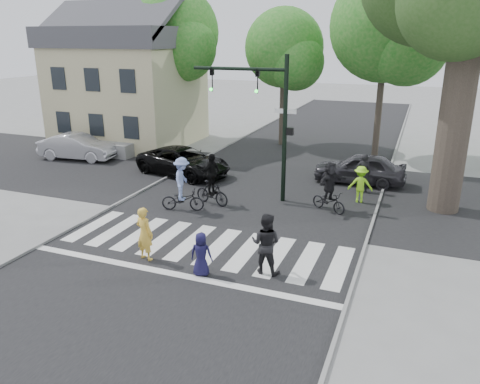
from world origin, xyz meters
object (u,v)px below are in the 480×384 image
object	(u,v)px
cyclist_right	(330,190)
car_grey	(360,168)
pedestrian_child	(201,254)
pedestrian_adult	(266,244)
pedestrian_woman	(145,234)
cyclist_left	(182,188)
traffic_signal	(265,108)
car_silver	(78,147)
cyclist_mid	(212,184)
car_suv	(184,162)

from	to	relation	value
cyclist_right	car_grey	world-z (taller)	cyclist_right
pedestrian_child	pedestrian_adult	world-z (taller)	pedestrian_adult
pedestrian_woman	cyclist_right	world-z (taller)	cyclist_right
cyclist_left	traffic_signal	bearing A→B (deg)	44.76
pedestrian_woman	pedestrian_child	xyz separation A→B (m)	(2.06, -0.28, -0.20)
pedestrian_adult	car_silver	xyz separation A→B (m)	(-14.16, 8.94, -0.20)
pedestrian_woman	pedestrian_child	size ratio (longest dim) A/B	1.30
pedestrian_child	cyclist_mid	distance (m)	6.08
traffic_signal	cyclist_mid	bearing A→B (deg)	-140.15
cyclist_right	car_suv	size ratio (longest dim) A/B	0.41
car_suv	cyclist_left	bearing A→B (deg)	-138.34
pedestrian_child	cyclist_mid	world-z (taller)	cyclist_mid
traffic_signal	car_grey	distance (m)	6.04
cyclist_right	car_grey	size ratio (longest dim) A/B	0.48
pedestrian_child	cyclist_left	xyz separation A→B (m)	(-3.04, 4.58, 0.28)
car_suv	car_silver	distance (m)	7.11
pedestrian_adult	cyclist_left	size ratio (longest dim) A/B	0.85
cyclist_left	car_silver	bearing A→B (deg)	151.19
cyclist_left	cyclist_right	distance (m)	5.82
pedestrian_woman	cyclist_left	bearing A→B (deg)	-64.52
cyclist_left	cyclist_mid	xyz separation A→B (m)	(0.79, 1.07, -0.06)
cyclist_right	car_suv	world-z (taller)	cyclist_right
traffic_signal	car_silver	xyz separation A→B (m)	(-12.00, 2.65, -3.18)
pedestrian_adult	car_suv	distance (m)	10.91
traffic_signal	cyclist_right	world-z (taller)	traffic_signal
car_suv	car_silver	size ratio (longest dim) A/B	1.13
pedestrian_woman	car_grey	size ratio (longest dim) A/B	0.41
pedestrian_woman	car_suv	xyz separation A→B (m)	(-3.32, 8.84, -0.17)
cyclist_right	car_grey	bearing A→B (deg)	81.95
cyclist_right	pedestrian_woman	bearing A→B (deg)	-125.36
pedestrian_child	car_grey	world-z (taller)	car_grey
car_grey	car_suv	bearing A→B (deg)	-78.54
pedestrian_child	car_silver	size ratio (longest dim) A/B	0.30
pedestrian_adult	pedestrian_child	bearing A→B (deg)	27.14
pedestrian_adult	car_grey	bearing A→B (deg)	-96.59
pedestrian_child	cyclist_right	distance (m)	7.04
cyclist_mid	cyclist_right	bearing A→B (deg)	11.63
cyclist_left	car_suv	bearing A→B (deg)	117.37
pedestrian_child	car_grey	distance (m)	11.30
traffic_signal	cyclist_left	size ratio (longest dim) A/B	2.76
pedestrian_child	car_suv	world-z (taller)	car_suv
car_silver	pedestrian_woman	bearing A→B (deg)	-139.41
traffic_signal	car_silver	distance (m)	12.69
pedestrian_adult	cyclist_right	distance (m)	5.82
traffic_signal	cyclist_right	size ratio (longest dim) A/B	2.98
pedestrian_child	cyclist_left	distance (m)	5.50
traffic_signal	cyclist_left	xyz separation A→B (m)	(-2.56, -2.54, -2.96)
pedestrian_child	car_suv	size ratio (longest dim) A/B	0.27
pedestrian_adult	cyclist_mid	world-z (taller)	cyclist_mid
cyclist_left	car_grey	distance (m)	8.75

